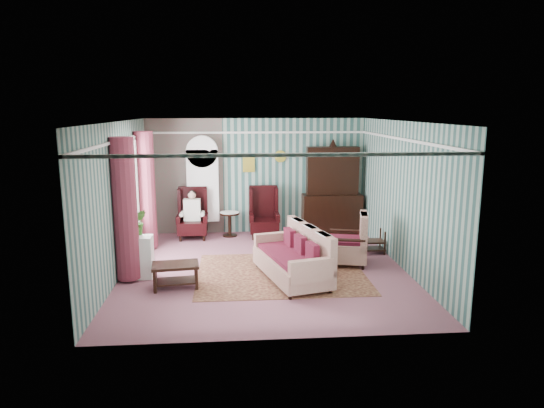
{
  "coord_description": "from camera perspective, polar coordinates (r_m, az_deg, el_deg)",
  "views": [
    {
      "loc": [
        -0.59,
        -9.19,
        3.15
      ],
      "look_at": [
        0.2,
        0.6,
        1.2
      ],
      "focal_mm": 32.0,
      "sensor_mm": 36.0,
      "label": 1
    }
  ],
  "objects": [
    {
      "name": "sofa",
      "position": [
        9.03,
        2.3,
        -6.07
      ],
      "size": [
        1.48,
        2.2,
        0.93
      ],
      "primitive_type": "cube",
      "rotation": [
        0.0,
        0.0,
        1.83
      ],
      "color": "beige",
      "rests_on": "floor"
    },
    {
      "name": "round_side_table",
      "position": [
        12.13,
        -5.0,
        -2.4
      ],
      "size": [
        0.5,
        0.5,
        0.6
      ],
      "primitive_type": "cylinder",
      "color": "black",
      "rests_on": "floor"
    },
    {
      "name": "bookcase",
      "position": [
        12.22,
        -8.11,
        1.56
      ],
      "size": [
        0.8,
        0.28,
        2.24
      ],
      "primitive_type": "cube",
      "color": "silver",
      "rests_on": "floor"
    },
    {
      "name": "room_shell",
      "position": [
        9.44,
        -4.75,
        4.24
      ],
      "size": [
        5.53,
        6.02,
        2.91
      ],
      "color": "#345F58",
      "rests_on": "ground"
    },
    {
      "name": "potted_plant_a",
      "position": [
        9.24,
        -15.98,
        -2.64
      ],
      "size": [
        0.45,
        0.42,
        0.4
      ],
      "primitive_type": "imported",
      "rotation": [
        0.0,
        0.0,
        0.37
      ],
      "color": "#1B4B17",
      "rests_on": "plant_stand"
    },
    {
      "name": "floor",
      "position": [
        9.73,
        -0.89,
        -7.64
      ],
      "size": [
        6.0,
        6.0,
        0.0
      ],
      "primitive_type": "plane",
      "color": "#955668",
      "rests_on": "ground"
    },
    {
      "name": "coffee_table",
      "position": [
        8.87,
        -11.25,
        -8.27
      ],
      "size": [
        0.87,
        0.61,
        0.44
      ],
      "primitive_type": "cube",
      "rotation": [
        0.0,
        0.0,
        0.12
      ],
      "color": "black",
      "rests_on": "floor"
    },
    {
      "name": "nest_table",
      "position": [
        10.93,
        11.86,
        -4.29
      ],
      "size": [
        0.45,
        0.38,
        0.54
      ],
      "primitive_type": "cube",
      "color": "black",
      "rests_on": "floor"
    },
    {
      "name": "wingback_left",
      "position": [
        11.95,
        -9.35,
        -1.11
      ],
      "size": [
        0.76,
        0.8,
        1.25
      ],
      "primitive_type": "cube",
      "color": "black",
      "rests_on": "floor"
    },
    {
      "name": "potted_plant_b",
      "position": [
        9.45,
        -15.36,
        -2.07
      ],
      "size": [
        0.32,
        0.29,
        0.48
      ],
      "primitive_type": "imported",
      "rotation": [
        0.0,
        0.0,
        0.37
      ],
      "color": "#1E4C17",
      "rests_on": "plant_stand"
    },
    {
      "name": "seated_woman",
      "position": [
        11.96,
        -9.34,
        -1.27
      ],
      "size": [
        0.44,
        0.4,
        1.18
      ],
      "primitive_type": null,
      "color": "beige",
      "rests_on": "floor"
    },
    {
      "name": "dresser_hutch",
      "position": [
        12.32,
        7.12,
        1.95
      ],
      "size": [
        1.5,
        0.56,
        2.36
      ],
      "primitive_type": "cube",
      "color": "black",
      "rests_on": "floor"
    },
    {
      "name": "floral_armchair",
      "position": [
        10.02,
        8.79,
        -4.13
      ],
      "size": [
        0.89,
        1.02,
        1.04
      ],
      "primitive_type": "cube",
      "rotation": [
        0.0,
        0.0,
        1.34
      ],
      "color": "#BEB593",
      "rests_on": "floor"
    },
    {
      "name": "plant_stand",
      "position": [
        9.48,
        -15.5,
        -6.04
      ],
      "size": [
        0.55,
        0.35,
        0.8
      ],
      "primitive_type": "cube",
      "color": "silver",
      "rests_on": "floor"
    },
    {
      "name": "rug",
      "position": [
        9.47,
        1.05,
        -8.15
      ],
      "size": [
        3.2,
        2.6,
        0.01
      ],
      "primitive_type": "cube",
      "color": "#50221A",
      "rests_on": "floor"
    },
    {
      "name": "potted_plant_c",
      "position": [
        9.43,
        -16.36,
        -2.3
      ],
      "size": [
        0.31,
        0.31,
        0.43
      ],
      "primitive_type": "imported",
      "rotation": [
        0.0,
        0.0,
        0.33
      ],
      "color": "#164919",
      "rests_on": "plant_stand"
    },
    {
      "name": "wingback_right",
      "position": [
        11.93,
        -0.95,
        -0.98
      ],
      "size": [
        0.76,
        0.8,
        1.25
      ],
      "primitive_type": "cube",
      "color": "black",
      "rests_on": "floor"
    }
  ]
}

